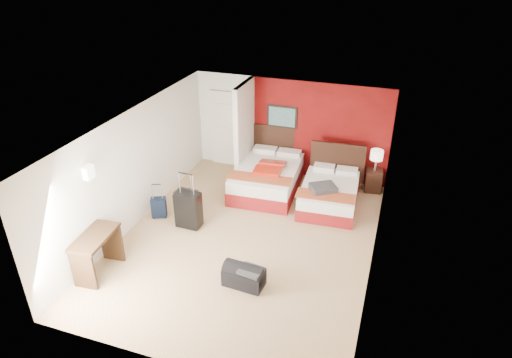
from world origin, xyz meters
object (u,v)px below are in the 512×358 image
at_px(nightstand, 373,180).
at_px(table_lamp, 376,161).
at_px(red_suitcase_open, 270,167).
at_px(desk, 98,255).
at_px(bed_left, 267,179).
at_px(suitcase_navy, 159,208).
at_px(suitcase_charcoal, 187,206).
at_px(bed_right, 329,195).
at_px(duffel_bag, 244,276).
at_px(suitcase_black, 189,211).

height_order(nightstand, table_lamp, table_lamp).
relative_size(red_suitcase_open, nightstand, 1.58).
height_order(nightstand, desk, desk).
xyz_separation_m(red_suitcase_open, table_lamp, (2.37, 0.91, 0.13)).
bearing_deg(table_lamp, bed_left, -161.84).
bearing_deg(suitcase_navy, suitcase_charcoal, -12.01).
bearing_deg(desk, bed_right, 41.40).
distance_m(table_lamp, suitcase_charcoal, 4.59).
relative_size(duffel_bag, desk, 0.72).
height_order(nightstand, suitcase_black, suitcase_black).
bearing_deg(suitcase_charcoal, bed_left, 59.32).
height_order(bed_right, suitcase_black, suitcase_black).
bearing_deg(duffel_bag, suitcase_charcoal, 144.12).
distance_m(bed_left, suitcase_black, 2.35).
distance_m(table_lamp, duffel_bag, 4.67).
distance_m(bed_right, suitcase_black, 3.24).
xyz_separation_m(table_lamp, suitcase_navy, (-4.36, -2.76, -0.59)).
distance_m(bed_right, duffel_bag, 3.33).
bearing_deg(red_suitcase_open, bed_right, -10.72).
bearing_deg(desk, duffel_bag, 6.67).
bearing_deg(duffel_bag, nightstand, 71.13).
xyz_separation_m(table_lamp, suitcase_black, (-3.57, -2.88, -0.42)).
bearing_deg(table_lamp, suitcase_navy, -147.66).
height_order(bed_right, table_lamp, table_lamp).
xyz_separation_m(bed_right, suitcase_navy, (-3.47, -1.71, -0.04)).
bearing_deg(duffel_bag, desk, -163.90).
bearing_deg(desk, nightstand, 42.08).
bearing_deg(bed_right, suitcase_charcoal, -154.12).
height_order(table_lamp, duffel_bag, table_lamp).
xyz_separation_m(bed_left, suitcase_navy, (-1.90, -1.95, -0.09)).
xyz_separation_m(table_lamp, suitcase_charcoal, (-3.73, -2.64, -0.47)).
bearing_deg(suitcase_charcoal, red_suitcase_open, 55.70).
xyz_separation_m(suitcase_black, duffel_bag, (1.75, -1.37, -0.21)).
distance_m(bed_left, bed_right, 1.59).
height_order(red_suitcase_open, nightstand, red_suitcase_open).
xyz_separation_m(bed_left, suitcase_charcoal, (-1.26, -1.83, 0.03)).
relative_size(bed_right, red_suitcase_open, 2.07).
xyz_separation_m(red_suitcase_open, suitcase_black, (-1.20, -1.97, -0.29)).
bearing_deg(suitcase_navy, duffel_bag, -52.89).
bearing_deg(bed_right, table_lamp, 46.40).
height_order(red_suitcase_open, desk, desk).
distance_m(nightstand, duffel_bag, 4.63).
distance_m(bed_left, suitcase_charcoal, 2.22).
height_order(bed_right, nightstand, nightstand).
bearing_deg(suitcase_charcoal, suitcase_black, -52.68).
relative_size(suitcase_black, suitcase_charcoal, 1.14).
distance_m(table_lamp, suitcase_black, 4.61).
bearing_deg(bed_right, suitcase_navy, -157.21).
relative_size(table_lamp, suitcase_navy, 1.19).
relative_size(nightstand, suitcase_navy, 1.22).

